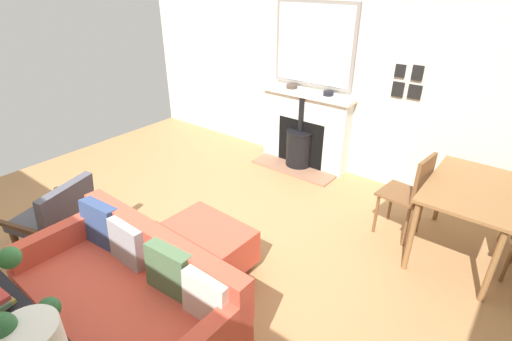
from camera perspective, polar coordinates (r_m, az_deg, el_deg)
name	(u,v)px	position (r m, az deg, el deg)	size (l,w,h in m)	color
ground_plane	(186,254)	(3.85, -10.41, -12.25)	(5.19, 6.28, 0.01)	#A87A4C
wall_left	(327,64)	(5.14, 10.62, 15.41)	(0.12, 6.28, 2.78)	silver
fireplace	(304,133)	(5.31, 7.16, 5.54)	(0.57, 1.33, 1.05)	#93664C
mirror_over_mantel	(314,45)	(5.10, 8.71, 18.15)	(0.04, 1.14, 1.04)	gray
mantel_bowl_near	(292,86)	(5.26, 5.38, 12.49)	(0.15, 0.15, 0.05)	#47382D
mantel_bowl_far	(328,93)	(5.00, 10.79, 11.34)	(0.13, 0.13, 0.06)	black
sofa	(130,297)	(3.03, -18.35, -17.56)	(0.87, 1.74, 0.80)	#B2B2B7
ottoman	(204,246)	(3.51, -7.82, -11.15)	(0.67, 0.81, 0.42)	#B2B2B7
armchair_accent	(57,213)	(4.06, -27.64, -5.69)	(0.80, 0.74, 0.75)	#4C3321
console_table	(3,341)	(2.65, -33.68, -20.50)	(0.40, 1.53, 0.74)	black
dining_table	(471,197)	(3.91, 29.60, -3.45)	(1.10, 0.74, 0.76)	olive
dining_chair_near_fireplace	(412,190)	(4.02, 22.33, -2.74)	(0.44, 0.44, 0.92)	brown
photo_gallery_row	(408,83)	(4.70, 21.80, 12.15)	(0.02, 0.33, 0.38)	black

